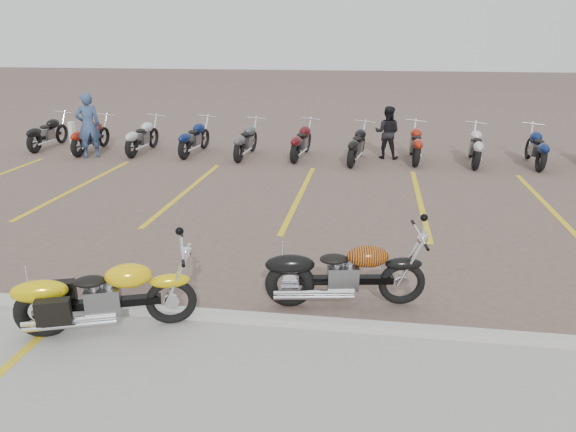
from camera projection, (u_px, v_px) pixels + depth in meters
The scene contains 9 objects.
ground at pixel (267, 262), 9.12m from camera, with size 100.00×100.00×0.00m, color brown.
curb at pixel (238, 318), 7.23m from camera, with size 60.00×0.18×0.12m, color #ADAAA3.
parking_stripes at pixel (300, 195), 12.88m from camera, with size 38.00×5.50×0.01m, color gold, non-canonical shape.
yellow_cruiser at pixel (103, 298), 6.90m from camera, with size 2.10×0.88×0.90m.
flame_cruiser at pixel (342, 275), 7.56m from camera, with size 2.16×0.51×0.89m.
person_a at pixel (88, 126), 16.57m from camera, with size 0.70×0.46×1.91m, color navy.
person_b at pixel (387, 132), 16.51m from camera, with size 0.75×0.58×1.54m, color black.
bollard at pixel (73, 138), 17.15m from camera, with size 0.15×0.15×1.00m, color silver.
bg_bike_row at pixel (328, 141), 16.46m from camera, with size 18.87×2.02×1.10m.
Camera 1 is at (1.62, -8.29, 3.55)m, focal length 35.00 mm.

